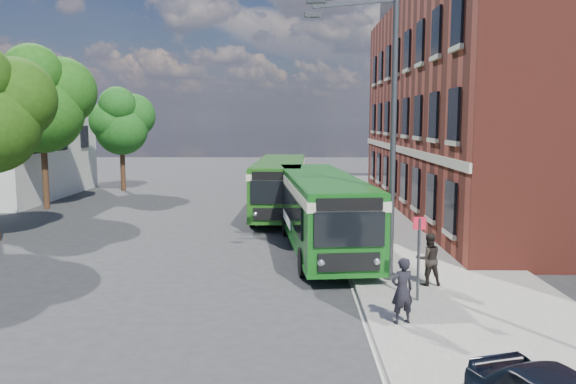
{
  "coord_description": "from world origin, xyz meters",
  "views": [
    {
      "loc": [
        2.15,
        -19.51,
        5.17
      ],
      "look_at": [
        1.86,
        3.8,
        2.2
      ],
      "focal_mm": 35.0,
      "sensor_mm": 36.0,
      "label": 1
    }
  ],
  "objects": [
    {
      "name": "pavement",
      "position": [
        7.0,
        8.0,
        0.07
      ],
      "size": [
        6.0,
        48.0,
        0.15
      ],
      "primitive_type": "cube",
      "color": "gray",
      "rests_on": "ground"
    },
    {
      "name": "bus_rear",
      "position": [
        1.36,
        11.07,
        1.83
      ],
      "size": [
        2.89,
        11.13,
        3.02
      ],
      "color": "#1E5614",
      "rests_on": "ground"
    },
    {
      "name": "bus_front",
      "position": [
        3.2,
        2.63,
        1.83
      ],
      "size": [
        3.7,
        11.71,
        3.02
      ],
      "color": "#125414",
      "rests_on": "ground"
    },
    {
      "name": "flagpole",
      "position": [
        -12.45,
        13.0,
        4.94
      ],
      "size": [
        0.95,
        0.1,
        9.0
      ],
      "color": "#3B3E41",
      "rests_on": "ground"
    },
    {
      "name": "bus_stop_sign",
      "position": [
        5.6,
        -4.2,
        1.51
      ],
      "size": [
        0.35,
        0.08,
        2.52
      ],
      "color": "#3B3E41",
      "rests_on": "ground"
    },
    {
      "name": "tree_right",
      "position": [
        -10.55,
        21.73,
        5.16
      ],
      "size": [
        4.51,
        4.28,
        7.61
      ],
      "color": "#332012",
      "rests_on": "ground"
    },
    {
      "name": "pedestrian_b",
      "position": [
        6.25,
        -2.7,
        0.96
      ],
      "size": [
        0.85,
        0.69,
        1.63
      ],
      "primitive_type": "imported",
      "rotation": [
        0.0,
        0.0,
        3.24
      ],
      "color": "black",
      "rests_on": "pavement"
    },
    {
      "name": "kerb_line",
      "position": [
        3.95,
        8.0,
        0.01
      ],
      "size": [
        0.12,
        48.0,
        0.01
      ],
      "primitive_type": "cube",
      "color": "beige",
      "rests_on": "ground"
    },
    {
      "name": "pedestrian_a",
      "position": [
        4.81,
        -6.0,
        0.99
      ],
      "size": [
        0.71,
        0.58,
        1.68
      ],
      "primitive_type": "imported",
      "rotation": [
        0.0,
        0.0,
        3.47
      ],
      "color": "black",
      "rests_on": "pavement"
    },
    {
      "name": "tree_mid",
      "position": [
        -12.42,
        12.97,
        6.4
      ],
      "size": [
        5.59,
        5.31,
        9.43
      ],
      "color": "#332012",
      "rests_on": "ground"
    },
    {
      "name": "ground",
      "position": [
        0.0,
        0.0,
        0.0
      ],
      "size": [
        120.0,
        120.0,
        0.0
      ],
      "primitive_type": "plane",
      "color": "#29292B",
      "rests_on": "ground"
    },
    {
      "name": "street_lamp",
      "position": [
        4.84,
        -2.0,
        4.79
      ],
      "size": [
        2.96,
        2.38,
        9.0
      ],
      "color": "#3B3E41",
      "rests_on": "ground"
    },
    {
      "name": "brick_office",
      "position": [
        14.0,
        12.0,
        6.97
      ],
      "size": [
        12.1,
        26.0,
        14.2
      ],
      "color": "maroon",
      "rests_on": "ground"
    }
  ]
}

